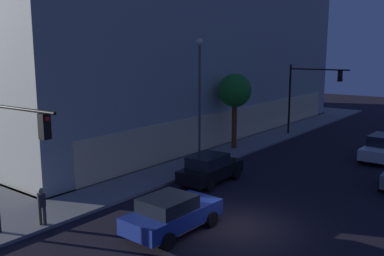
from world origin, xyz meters
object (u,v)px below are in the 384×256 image
at_px(traffic_light_near_corner, 11,145).
at_px(pedestrian_waiting, 42,203).
at_px(sidewalk_tree, 235,91).
at_px(car_blue, 172,213).
at_px(car_black, 210,168).
at_px(street_lamp_sidewalk, 200,86).
at_px(car_white, 382,148).
at_px(modern_building, 111,33).
at_px(traffic_light_far_corner, 308,88).

distance_m(traffic_light_near_corner, pedestrian_waiting, 3.31).
bearing_deg(sidewalk_tree, traffic_light_near_corner, -174.23).
relative_size(car_blue, car_black, 0.99).
distance_m(street_lamp_sidewalk, sidewalk_tree, 5.18).
height_order(street_lamp_sidewalk, car_white, street_lamp_sidewalk).
bearing_deg(car_black, street_lamp_sidewalk, 45.16).
xyz_separation_m(pedestrian_waiting, car_black, (9.53, -2.07, -0.25)).
xyz_separation_m(modern_building, street_lamp_sidewalk, (-8.59, -17.86, -4.15)).
relative_size(pedestrian_waiting, car_black, 0.36).
xyz_separation_m(modern_building, car_black, (-11.47, -20.75, -8.53)).
distance_m(street_lamp_sidewalk, pedestrian_waiting, 13.10).
xyz_separation_m(traffic_light_near_corner, pedestrian_waiting, (1.51, 0.63, -2.88)).
relative_size(modern_building, sidewalk_tree, 6.81).
relative_size(pedestrian_waiting, car_blue, 0.36).
bearing_deg(traffic_light_far_corner, car_blue, -171.05).
relative_size(modern_building, car_blue, 8.54).
height_order(modern_building, car_white, modern_building).
bearing_deg(pedestrian_waiting, car_black, -12.24).
distance_m(street_lamp_sidewalk, car_black, 5.99).
bearing_deg(car_white, traffic_light_near_corner, 160.61).
height_order(traffic_light_near_corner, street_lamp_sidewalk, street_lamp_sidewalk).
bearing_deg(car_black, traffic_light_far_corner, 3.39).
height_order(car_blue, car_white, car_white).
xyz_separation_m(sidewalk_tree, car_white, (3.49, -9.84, -3.61)).
relative_size(traffic_light_near_corner, street_lamp_sidewalk, 0.72).
relative_size(traffic_light_near_corner, traffic_light_far_corner, 0.94).
bearing_deg(car_white, traffic_light_far_corner, 58.06).
bearing_deg(car_blue, car_white, -12.20).
bearing_deg(sidewalk_tree, traffic_light_far_corner, -16.50).
relative_size(sidewalk_tree, car_black, 1.25).
bearing_deg(sidewalk_tree, street_lamp_sidewalk, -174.76).
height_order(traffic_light_near_corner, traffic_light_far_corner, traffic_light_far_corner).
xyz_separation_m(car_blue, car_white, (17.94, -3.88, 0.07)).
height_order(car_black, car_white, car_white).
xyz_separation_m(sidewalk_tree, car_black, (-7.98, -3.36, -3.63)).
bearing_deg(traffic_light_far_corner, modern_building, 103.17).
xyz_separation_m(modern_building, traffic_light_far_corner, (4.63, -19.80, -5.03)).
bearing_deg(car_black, modern_building, 61.07).
bearing_deg(traffic_light_near_corner, street_lamp_sidewalk, 5.96).
distance_m(modern_building, car_blue, 30.67).
xyz_separation_m(traffic_light_near_corner, car_blue, (4.57, -4.04, -3.18)).
bearing_deg(modern_building, traffic_light_far_corner, -76.83).
xyz_separation_m(street_lamp_sidewalk, pedestrian_waiting, (-12.41, -0.83, -4.13)).
xyz_separation_m(traffic_light_far_corner, car_white, (-4.64, -7.43, -3.47)).
distance_m(traffic_light_near_corner, sidewalk_tree, 19.12).
xyz_separation_m(traffic_light_near_corner, sidewalk_tree, (19.01, 1.92, 0.50)).
distance_m(traffic_light_far_corner, pedestrian_waiting, 25.86).
bearing_deg(traffic_light_near_corner, car_black, -7.44).
height_order(modern_building, car_black, modern_building).
bearing_deg(sidewalk_tree, modern_building, 78.64).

